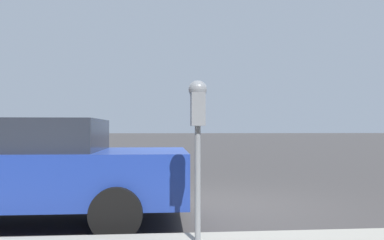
{
  "coord_description": "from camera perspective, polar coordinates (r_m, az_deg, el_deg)",
  "views": [
    {
      "loc": [
        -6.4,
        0.9,
        1.33
      ],
      "look_at": [
        -2.4,
        0.56,
        1.43
      ],
      "focal_mm": 35.0,
      "sensor_mm": 36.0,
      "label": 1
    }
  ],
  "objects": [
    {
      "name": "car_blue",
      "position": [
        5.84,
        -25.13,
        -6.59
      ],
      "size": [
        2.02,
        4.7,
        1.47
      ],
      "rotation": [
        0.0,
        0.0,
        3.13
      ],
      "color": "navy",
      "rests_on": "ground_plane"
    },
    {
      "name": "ground_plane",
      "position": [
        6.6,
        3.17,
        -13.02
      ],
      "size": [
        220.0,
        220.0,
        0.0
      ],
      "primitive_type": "plane",
      "color": "#3D3A3A"
    },
    {
      "name": "parking_meter",
      "position": [
        3.85,
        0.87,
        0.29
      ],
      "size": [
        0.21,
        0.19,
        1.66
      ],
      "color": "gray",
      "rests_on": "sidewalk"
    }
  ]
}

